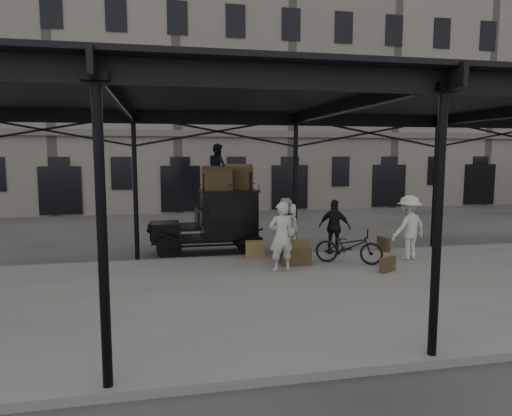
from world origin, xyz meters
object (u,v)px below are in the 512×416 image
Objects in this scene: porter_official at (335,227)px; bicycle at (349,246)px; steamer_trunk_roof_near at (217,180)px; taxi at (219,218)px; steamer_trunk_platform at (295,254)px; porter_left at (281,236)px.

porter_official reaches higher than bicycle.
steamer_trunk_roof_near reaches higher than porter_official.
taxi reaches higher than steamer_trunk_platform.
porter_left is 0.98× the size of bicycle.
porter_left reaches higher than porter_official.
steamer_trunk_platform is (-1.62, -1.06, -0.58)m from porter_official.
steamer_trunk_roof_near is 3.70m from steamer_trunk_platform.
taxi reaches higher than bicycle.
steamer_trunk_roof_near reaches higher than taxi.
porter_left is 2.09× the size of steamer_trunk_roof_near.
steamer_trunk_roof_near is at bearing 81.86° from bicycle.
bicycle reaches higher than steamer_trunk_platform.
taxi is at bearing 66.63° from steamer_trunk_roof_near.
taxi is 4.39× the size of steamer_trunk_platform.
porter_official is (2.20, 1.65, -0.07)m from porter_left.
porter_official is at bearing -148.59° from porter_left.
steamer_trunk_platform is (0.59, 0.59, -0.65)m from porter_left.
porter_official is 4.11m from steamer_trunk_roof_near.
porter_left is 3.54m from steamer_trunk_roof_near.
bicycle is 2.15× the size of steamer_trunk_roof_near.
porter_official is 1.32m from bicycle.
taxi is 3.44m from porter_left.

